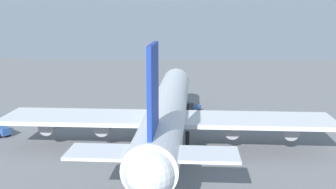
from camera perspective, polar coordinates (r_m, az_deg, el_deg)
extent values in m
plane|color=slate|center=(74.61, 0.00, -6.61)|extent=(258.14, 258.14, 0.00)
cylinder|color=silver|center=(72.94, 0.00, -2.01)|extent=(58.73, 6.35, 6.35)
sphere|color=silver|center=(101.69, 1.14, 1.81)|extent=(6.22, 6.22, 6.22)
sphere|color=silver|center=(45.00, -2.61, -10.67)|extent=(5.39, 5.39, 5.39)
cube|color=#19389E|center=(47.18, -2.05, 0.82)|extent=(8.22, 0.50, 10.15)
cube|color=silver|center=(47.69, 3.98, -8.17)|extent=(5.29, 9.52, 0.36)
cube|color=silver|center=(48.71, -8.12, -7.84)|extent=(5.29, 9.52, 0.36)
cube|color=silver|center=(70.86, 11.89, -3.46)|extent=(9.98, 25.82, 0.70)
cube|color=silver|center=(72.87, -11.88, -3.05)|extent=(9.98, 25.82, 0.70)
cylinder|color=gray|center=(71.83, 8.66, -4.53)|extent=(5.08, 2.67, 2.67)
cylinder|color=gray|center=(73.26, 16.15, -4.54)|extent=(5.08, 2.67, 2.67)
cylinder|color=gray|center=(73.30, -8.69, -4.21)|extent=(5.08, 2.67, 2.67)
cylinder|color=gray|center=(75.93, -15.76, -3.96)|extent=(5.08, 2.67, 2.67)
cylinder|color=black|center=(92.27, 0.80, -2.14)|extent=(0.70, 0.70, 2.98)
cylinder|color=black|center=(71.21, 2.66, -6.25)|extent=(0.70, 0.70, 2.98)
cylinder|color=black|center=(71.68, -2.96, -6.14)|extent=(0.70, 0.70, 2.98)
cube|color=#2D5193|center=(83.98, -21.72, -4.60)|extent=(3.36, 3.70, 1.33)
cylinder|color=black|center=(86.74, -21.93, -4.58)|extent=(0.73, 0.86, 0.86)
cylinder|color=black|center=(84.03, -20.89, -5.01)|extent=(0.73, 0.86, 0.86)
cylinder|color=black|center=(83.15, -22.05, -5.26)|extent=(0.73, 0.86, 0.86)
cube|color=#333338|center=(94.69, 2.71, -1.81)|extent=(2.70, 2.74, 2.08)
cube|color=#2D5193|center=(96.87, 3.55, -1.84)|extent=(3.80, 3.46, 1.01)
cylinder|color=black|center=(95.56, 2.16, -2.32)|extent=(0.87, 0.70, 0.85)
cylinder|color=black|center=(94.35, 3.27, -2.51)|extent=(0.87, 0.70, 0.85)
cylinder|color=black|center=(98.10, 3.21, -1.97)|extent=(0.87, 0.70, 0.85)
cylinder|color=black|center=(96.92, 4.30, -2.15)|extent=(0.87, 0.70, 0.85)
cone|color=orange|center=(102.64, -0.11, -1.44)|extent=(0.40, 0.40, 0.56)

